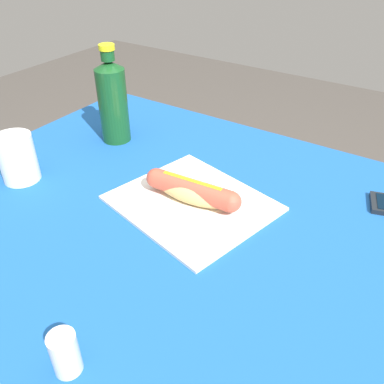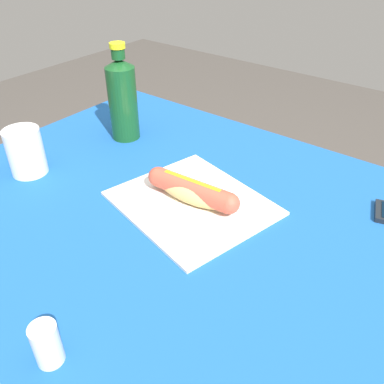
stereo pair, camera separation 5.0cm
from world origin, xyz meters
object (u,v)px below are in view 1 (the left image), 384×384
drinking_cup (17,158)px  salt_shaker (65,353)px  hot_dog (192,191)px  soda_bottle (113,100)px

drinking_cup → salt_shaker: bearing=148.7°
hot_dog → drinking_cup: bearing=19.1°
hot_dog → drinking_cup: (0.36, 0.13, 0.02)m
salt_shaker → hot_dog: bearing=-80.5°
salt_shaker → drinking_cup: bearing=-31.3°
hot_dog → soda_bottle: bearing=-22.3°
soda_bottle → hot_dog: bearing=157.7°
soda_bottle → salt_shaker: size_ratio=3.68×
hot_dog → salt_shaker: size_ratio=3.21×
hot_dog → soda_bottle: size_ratio=0.87×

